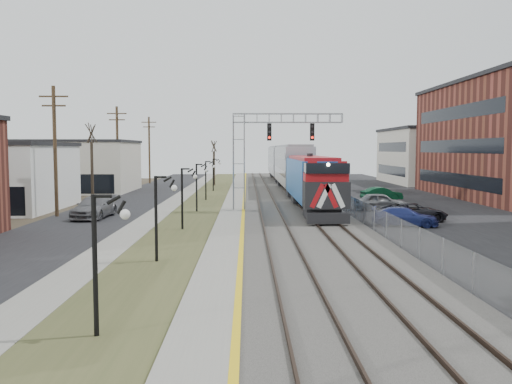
{
  "coord_description": "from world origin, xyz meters",
  "views": [
    {
      "loc": [
        0.18,
        -16.72,
        5.23
      ],
      "look_at": [
        0.73,
        16.23,
        2.6
      ],
      "focal_mm": 38.0,
      "sensor_mm": 36.0,
      "label": 1
    }
  ],
  "objects": [
    {
      "name": "parking_lot",
      "position": [
        16.0,
        35.0,
        0.02
      ],
      "size": [
        16.0,
        120.0,
        0.04
      ],
      "primitive_type": "cube",
      "color": "black",
      "rests_on": "ground"
    },
    {
      "name": "sidewalk",
      "position": [
        -7.0,
        35.0,
        0.04
      ],
      "size": [
        2.0,
        120.0,
        0.08
      ],
      "primitive_type": "cube",
      "color": "gray",
      "rests_on": "ground"
    },
    {
      "name": "utility_poles",
      "position": [
        -14.5,
        25.0,
        5.0
      ],
      "size": [
        0.28,
        80.28,
        10.0
      ],
      "color": "#4C3823",
      "rests_on": "ground"
    },
    {
      "name": "ground",
      "position": [
        0.0,
        0.0,
        0.0
      ],
      "size": [
        160.0,
        160.0,
        0.0
      ],
      "primitive_type": "plane",
      "color": "#473D2D",
      "rests_on": "ground"
    },
    {
      "name": "grass_median",
      "position": [
        -4.0,
        35.0,
        0.03
      ],
      "size": [
        4.0,
        120.0,
        0.06
      ],
      "primitive_type": "cube",
      "color": "#404525",
      "rests_on": "ground"
    },
    {
      "name": "train",
      "position": [
        5.5,
        51.27,
        2.88
      ],
      "size": [
        3.0,
        63.05,
        5.33
      ],
      "color": "#124A96",
      "rests_on": "ground"
    },
    {
      "name": "bare_trees",
      "position": [
        -12.66,
        38.91,
        2.7
      ],
      "size": [
        12.3,
        42.3,
        5.95
      ],
      "color": "#382D23",
      "rests_on": "ground"
    },
    {
      "name": "platform_edge",
      "position": [
        -0.12,
        35.0,
        0.24
      ],
      "size": [
        0.24,
        120.0,
        0.01
      ],
      "primitive_type": "cube",
      "color": "gold",
      "rests_on": "platform"
    },
    {
      "name": "car_lot_f",
      "position": [
        13.7,
        37.19,
        0.67
      ],
      "size": [
        4.28,
        2.14,
        1.35
      ],
      "primitive_type": "imported",
      "rotation": [
        0.0,
        0.0,
        1.75
      ],
      "color": "#0E4729",
      "rests_on": "ground"
    },
    {
      "name": "signal_gantry",
      "position": [
        1.22,
        27.99,
        5.59
      ],
      "size": [
        9.0,
        1.07,
        8.15
      ],
      "color": "gray",
      "rests_on": "ground"
    },
    {
      "name": "street_west",
      "position": [
        -11.5,
        35.0,
        0.02
      ],
      "size": [
        7.0,
        120.0,
        0.04
      ],
      "primitive_type": "cube",
      "color": "black",
      "rests_on": "ground"
    },
    {
      "name": "car_street_b",
      "position": [
        -11.34,
        24.03,
        0.8
      ],
      "size": [
        2.58,
        5.66,
        1.61
      ],
      "primitive_type": "imported",
      "rotation": [
        0.0,
        0.0,
        -0.06
      ],
      "color": "slate",
      "rests_on": "ground"
    },
    {
      "name": "car_lot_c",
      "position": [
        12.1,
        21.65,
        0.67
      ],
      "size": [
        4.98,
        2.54,
        1.35
      ],
      "primitive_type": "imported",
      "rotation": [
        0.0,
        0.0,
        1.64
      ],
      "color": "black",
      "rests_on": "ground"
    },
    {
      "name": "car_lot_d",
      "position": [
        10.81,
        19.3,
        0.64
      ],
      "size": [
        4.69,
        2.81,
        1.27
      ],
      "primitive_type": "imported",
      "rotation": [
        0.0,
        0.0,
        1.32
      ],
      "color": "navy",
      "rests_on": "ground"
    },
    {
      "name": "platform",
      "position": [
        -1.0,
        35.0,
        0.12
      ],
      "size": [
        2.0,
        120.0,
        0.24
      ],
      "primitive_type": "cube",
      "color": "gray",
      "rests_on": "ground"
    },
    {
      "name": "track_far",
      "position": [
        5.5,
        35.0,
        0.28
      ],
      "size": [
        1.58,
        120.0,
        0.15
      ],
      "color": "#2D2119",
      "rests_on": "ballast_bed"
    },
    {
      "name": "lampposts",
      "position": [
        -4.0,
        18.29,
        2.0
      ],
      "size": [
        0.14,
        62.14,
        4.0
      ],
      "color": "black",
      "rests_on": "ground"
    },
    {
      "name": "track_near",
      "position": [
        2.0,
        35.0,
        0.28
      ],
      "size": [
        1.58,
        120.0,
        0.15
      ],
      "color": "#2D2119",
      "rests_on": "ballast_bed"
    },
    {
      "name": "car_lot_e",
      "position": [
        11.47,
        28.64,
        0.75
      ],
      "size": [
        4.44,
        1.93,
        1.49
      ],
      "primitive_type": "imported",
      "rotation": [
        0.0,
        0.0,
        1.61
      ],
      "color": "slate",
      "rests_on": "ground"
    },
    {
      "name": "ballast_bed",
      "position": [
        4.0,
        35.0,
        0.1
      ],
      "size": [
        8.0,
        120.0,
        0.2
      ],
      "primitive_type": "cube",
      "color": "#595651",
      "rests_on": "ground"
    },
    {
      "name": "fence",
      "position": [
        8.2,
        35.0,
        0.8
      ],
      "size": [
        0.04,
        120.0,
        1.6
      ],
      "primitive_type": "cube",
      "color": "gray",
      "rests_on": "ground"
    }
  ]
}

